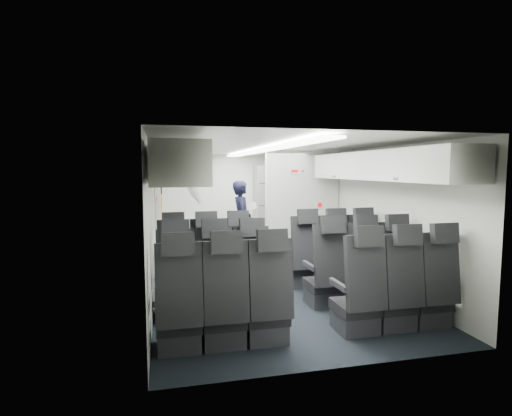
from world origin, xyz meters
name	(u,v)px	position (x,y,z in m)	size (l,w,h in m)	color
cabin_shell	(262,212)	(0.00, 0.00, 1.12)	(3.41, 6.01, 2.16)	black
seat_row_front	(270,263)	(0.00, -0.53, 0.40)	(3.33, 0.56, 1.24)	black
seat_row_mid	(288,279)	(0.00, -1.43, 0.40)	(3.33, 0.56, 1.24)	black
seat_row_rear	(314,302)	(0.00, -2.33, 0.40)	(3.33, 0.56, 1.24)	black
overhead_bin_left_rear	(177,164)	(-1.40, -2.00, 1.86)	(0.53, 1.80, 0.40)	silver
overhead_bin_left_front_open	(170,174)	(-1.44, -0.25, 1.74)	(0.64, 1.70, 0.72)	#9E9E93
overhead_bin_right_rear	(416,165)	(1.40, -2.00, 1.86)	(0.53, 1.80, 0.40)	silver
overhead_bin_right_front	(349,166)	(1.40, -0.25, 1.86)	(0.53, 1.70, 0.40)	silver
bulkhead_partition	(302,209)	(0.98, 0.80, 1.08)	(1.40, 0.15, 2.13)	silver
galley_unit	(273,206)	(0.95, 2.72, 0.95)	(0.85, 0.52, 1.90)	#939399
boarding_door	(159,214)	(-1.64, 1.55, 0.95)	(0.12, 1.27, 1.86)	silver
flight_attendant	(242,220)	(-0.03, 1.51, 0.80)	(0.58, 0.38, 1.59)	black
carry_on_bag	(170,170)	(-1.43, -0.32, 1.80)	(0.38, 0.27, 0.23)	black
papers	(251,206)	(0.16, 1.46, 1.08)	(0.19, 0.02, 0.13)	white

